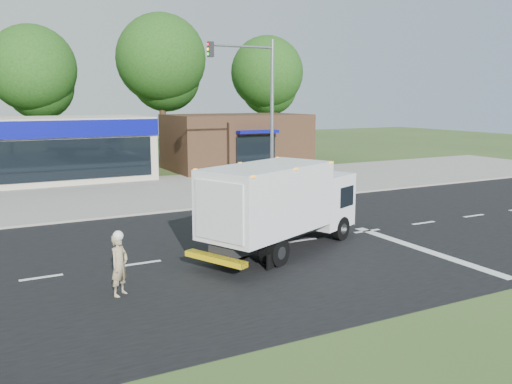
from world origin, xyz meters
The scene contains 10 objects.
ground centered at (0.00, 0.00, 0.00)m, with size 120.00×120.00×0.00m, color #385123.
road_asphalt centered at (0.00, 0.00, 0.00)m, with size 60.00×14.00×0.02m, color black.
sidewalk centered at (0.00, 8.20, 0.06)m, with size 60.00×2.40×0.12m, color gray.
parking_apron centered at (0.00, 14.00, 0.01)m, with size 60.00×9.00×0.02m, color gray.
lane_markings centered at (1.35, -1.35, 0.02)m, with size 55.20×7.00×0.01m.
ems_box_truck centered at (-1.44, -0.83, 1.76)m, with size 7.13×4.72×3.05m.
emergency_worker centered at (-7.30, -2.47, 0.87)m, with size 0.72×0.69×1.76m.
brown_storefront centered at (7.00, 19.98, 2.00)m, with size 10.00×6.70×4.00m.
traffic_signal_pole centered at (2.35, 7.60, 4.92)m, with size 3.51×0.25×8.00m.
background_trees centered at (-0.85, 28.16, 7.38)m, with size 36.77×7.39×12.10m.
Camera 1 is at (-10.51, -16.25, 5.15)m, focal length 38.00 mm.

